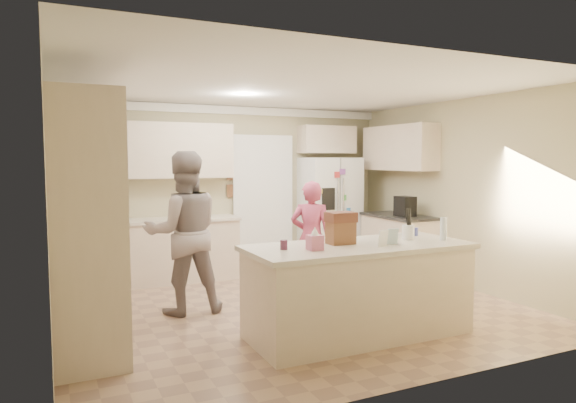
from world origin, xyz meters
name	(u,v)px	position (x,y,z in m)	size (l,w,h in m)	color
floor	(293,309)	(0.00, 0.00, -0.01)	(5.20, 4.60, 0.02)	#99795B
ceiling	(293,86)	(0.00, 0.00, 2.61)	(5.20, 4.60, 0.02)	white
wall_back	(229,189)	(0.00, 2.31, 1.30)	(5.20, 0.02, 2.60)	#B8B086
wall_front	(424,221)	(0.00, -2.31, 1.30)	(5.20, 0.02, 2.60)	#B8B086
wall_left	(46,209)	(-2.61, 0.00, 1.30)	(0.02, 4.60, 2.60)	#B8B086
wall_right	(463,194)	(2.61, 0.00, 1.30)	(0.02, 4.60, 2.60)	#B8B086
crown_back	(230,110)	(0.00, 2.26, 2.53)	(5.20, 0.08, 0.12)	white
pantry_bank	(81,218)	(-2.30, 0.20, 1.18)	(0.60, 2.60, 2.35)	beige
back_base_cab	(161,252)	(-1.15, 2.00, 0.44)	(2.20, 0.60, 0.88)	beige
back_countertop	(160,220)	(-1.15, 1.99, 0.90)	(2.24, 0.63, 0.04)	beige
back_upper_cab	(157,150)	(-1.15, 2.12, 1.90)	(2.20, 0.35, 0.80)	beige
doorway_opening	(263,204)	(0.55, 2.28, 1.05)	(0.90, 0.06, 2.10)	black
doorway_casing	(263,204)	(0.55, 2.24, 1.05)	(1.02, 0.03, 2.22)	white
wall_frame_upper	(231,174)	(0.02, 2.27, 1.55)	(0.15, 0.02, 0.20)	brown
wall_frame_lower	(232,191)	(0.02, 2.27, 1.28)	(0.15, 0.02, 0.20)	brown
refrigerator	(329,212)	(1.62, 2.00, 0.90)	(0.90, 0.70, 1.80)	white
fridge_seam	(340,214)	(1.62, 1.64, 0.90)	(0.01, 0.02, 1.78)	gray
fridge_dispenser	(328,199)	(1.40, 1.63, 1.15)	(0.22, 0.03, 0.35)	black
fridge_handle_l	(338,205)	(1.57, 1.63, 1.05)	(0.02, 0.02, 0.85)	silver
fridge_handle_r	(343,205)	(1.67, 1.63, 1.05)	(0.02, 0.02, 0.85)	silver
over_fridge_cab	(327,140)	(1.65, 2.12, 2.10)	(0.95, 0.35, 0.45)	beige
right_base_cab	(399,246)	(2.30, 1.00, 0.44)	(0.60, 1.20, 0.88)	beige
right_countertop	(399,216)	(2.29, 1.00, 0.90)	(0.63, 1.24, 0.04)	#2D2B28
right_upper_cab	(399,148)	(2.43, 1.20, 1.95)	(0.35, 1.50, 0.70)	beige
coffee_maker	(405,206)	(2.25, 0.80, 1.07)	(0.22, 0.28, 0.30)	black
island_base	(358,292)	(0.20, -1.10, 0.44)	(2.20, 0.90, 0.88)	beige
island_top	(359,247)	(0.20, -1.10, 0.90)	(2.28, 0.96, 0.05)	beige
utensil_crock	(408,232)	(0.85, -1.05, 1.00)	(0.13, 0.13, 0.15)	white
tissue_box	(315,243)	(-0.35, -1.20, 1.00)	(0.13, 0.13, 0.14)	#CC6789
tissue_plume	(315,231)	(-0.35, -1.20, 1.10)	(0.08, 0.08, 0.08)	white
dollhouse_body	(341,233)	(0.05, -1.00, 1.04)	(0.26, 0.18, 0.22)	brown
dollhouse_roof	(341,217)	(0.05, -1.00, 1.20)	(0.28, 0.20, 0.10)	#592D1E
jam_jar	(284,245)	(-0.60, -1.05, 0.97)	(0.07, 0.07, 0.09)	#59263F
greeting_card_a	(383,238)	(0.35, -1.30, 1.01)	(0.12, 0.01, 0.16)	white
greeting_card_b	(393,236)	(0.50, -1.25, 1.01)	(0.12, 0.01, 0.16)	silver
water_bottle	(443,229)	(1.15, -1.25, 1.04)	(0.07, 0.07, 0.24)	silver
shaker_salt	(411,232)	(1.02, -0.88, 0.97)	(0.05, 0.05, 0.09)	#444B9C
shaker_pepper	(416,232)	(1.09, -0.88, 0.97)	(0.05, 0.05, 0.09)	#444B9C
teen_boy	(184,233)	(-1.20, 0.41, 0.93)	(0.91, 0.71, 1.86)	gray
teen_girl	(311,238)	(0.50, 0.48, 0.75)	(0.55, 0.36, 1.50)	#B63C52
fridge_magnets	(340,214)	(1.62, 1.63, 0.90)	(0.76, 0.02, 1.44)	tan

